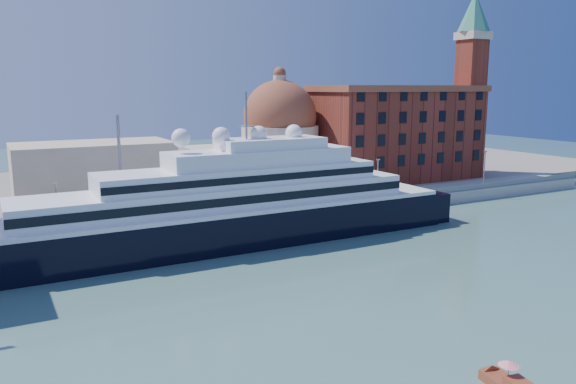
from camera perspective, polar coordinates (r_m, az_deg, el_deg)
ground at (r=74.10m, az=5.00°, el=-8.96°), size 400.00×400.00×0.00m
quay at (r=102.66m, az=-5.49°, el=-2.70°), size 180.00×10.00×2.50m
land at (r=140.66m, az=-12.04°, el=0.62°), size 260.00×72.00×2.00m
quay_fence at (r=98.22m, az=-4.48°, el=-2.18°), size 180.00×0.10×1.20m
superyacht at (r=87.93m, az=-9.48°, el=-2.63°), size 94.21×13.06×28.16m
warehouse at (r=143.12m, az=11.07°, el=5.99°), size 43.00×19.00×23.25m
campanile at (r=159.09m, az=18.10°, el=11.51°), size 8.40×8.40×47.00m
church at (r=125.09m, az=-7.13°, el=4.14°), size 66.00×18.00×25.50m
lamp_posts at (r=95.25m, az=-12.20°, el=1.34°), size 120.80×2.40×18.00m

